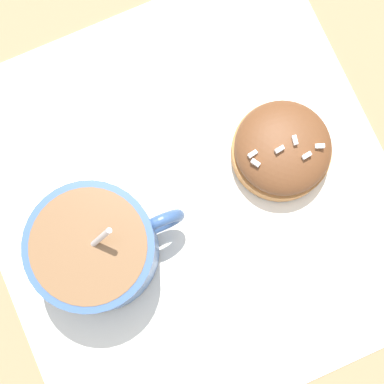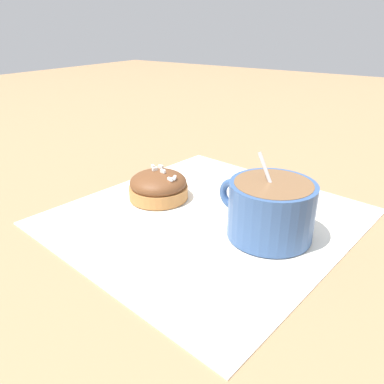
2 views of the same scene
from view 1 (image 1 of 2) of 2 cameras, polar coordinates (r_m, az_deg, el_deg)
name	(u,v)px [view 1 (image 1 of 2)]	position (r m, az deg, el deg)	size (l,w,h in m)	color
ground_plane	(190,199)	(0.51, -0.21, -0.62)	(3.00, 3.00, 0.00)	#93704C
paper_napkin	(190,199)	(0.51, -0.21, -0.60)	(0.36, 0.37, 0.00)	white
coffee_cup	(97,251)	(0.48, -8.44, -5.18)	(0.12, 0.09, 0.09)	#335184
frosted_pastry	(282,149)	(0.50, 8.02, 3.79)	(0.08, 0.08, 0.04)	#B2753D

